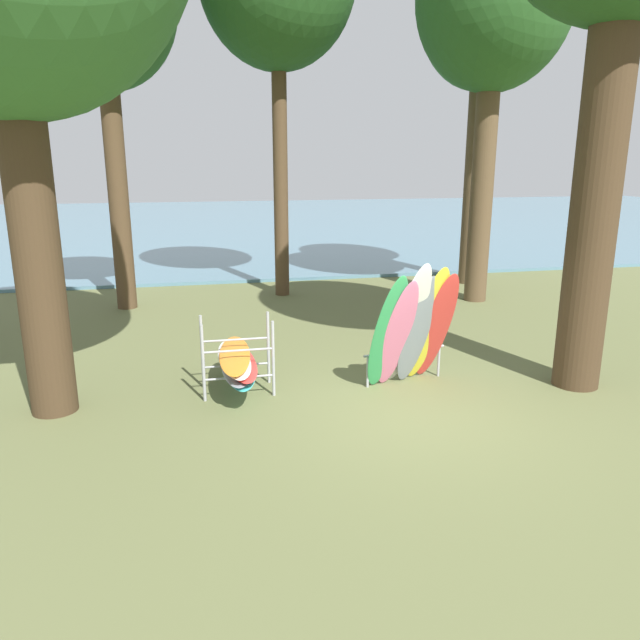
{
  "coord_description": "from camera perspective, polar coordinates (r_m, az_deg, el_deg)",
  "views": [
    {
      "loc": [
        -3.13,
        -8.12,
        3.72
      ],
      "look_at": [
        -1.07,
        1.46,
        1.1
      ],
      "focal_mm": 34.01,
      "sensor_mm": 36.0,
      "label": 1
    }
  ],
  "objects": [
    {
      "name": "lake_water",
      "position": [
        36.74,
        -7.3,
        9.1
      ],
      "size": [
        80.0,
        36.0,
        0.1
      ],
      "primitive_type": "cube",
      "color": "slate",
      "rests_on": "ground"
    },
    {
      "name": "tree_far_left_back",
      "position": [
        19.32,
        15.16,
        25.48
      ],
      "size": [
        3.5,
        3.5,
        9.59
      ],
      "color": "brown",
      "rests_on": "ground"
    },
    {
      "name": "tree_far_right_back",
      "position": [
        16.97,
        16.1,
        26.72
      ],
      "size": [
        3.8,
        3.8,
        9.66
      ],
      "color": "brown",
      "rests_on": "ground"
    },
    {
      "name": "ground_plane",
      "position": [
        9.46,
        8.3,
        -8.34
      ],
      "size": [
        80.0,
        80.0,
        0.0
      ],
      "primitive_type": "plane",
      "color": "#60663D"
    },
    {
      "name": "board_storage_rack",
      "position": [
        9.97,
        -7.81,
        -3.87
      ],
      "size": [
        1.15,
        2.13,
        1.25
      ],
      "color": "#9EA0A5",
      "rests_on": "ground"
    },
    {
      "name": "tree_mid_behind",
      "position": [
        16.31,
        -19.79,
        25.96
      ],
      "size": [
        3.39,
        3.39,
        9.14
      ],
      "color": "#4C3823",
      "rests_on": "ground"
    },
    {
      "name": "leaning_board_pile",
      "position": [
        10.0,
        8.69,
        -0.91
      ],
      "size": [
        1.62,
        1.22,
        2.2
      ],
      "color": "#339E56",
      "rests_on": "ground"
    }
  ]
}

